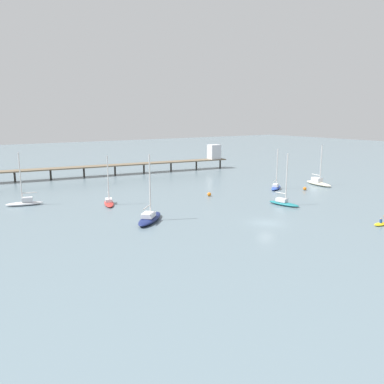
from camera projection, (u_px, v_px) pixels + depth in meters
ground_plane at (266, 223)px, 61.11m from camera, size 400.00×400.00×0.00m
pier at (152, 160)px, 114.04m from camera, size 70.47×12.35×7.40m
sailboat_white at (25, 202)px, 72.92m from camera, size 6.73×3.19×9.84m
sailboat_red at (109, 201)px, 73.59m from camera, size 3.73×6.71×9.23m
sailboat_navy at (150, 217)px, 61.84m from camera, size 7.85×7.78×10.57m
sailboat_blue at (276, 186)px, 88.81m from camera, size 6.01×4.68×9.08m
sailboat_teal at (284, 202)px, 72.95m from camera, size 2.89×6.49×9.68m
sailboat_cream at (318, 182)px, 93.81m from camera, size 3.35×8.15×9.60m
dinghy_yellow at (381, 224)px, 59.81m from camera, size 2.69×1.31×1.14m
mooring_buoy_far at (305, 189)px, 87.52m from camera, size 0.76×0.76×0.76m
mooring_buoy_inner at (209, 194)px, 81.11m from camera, size 0.81×0.81×0.81m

